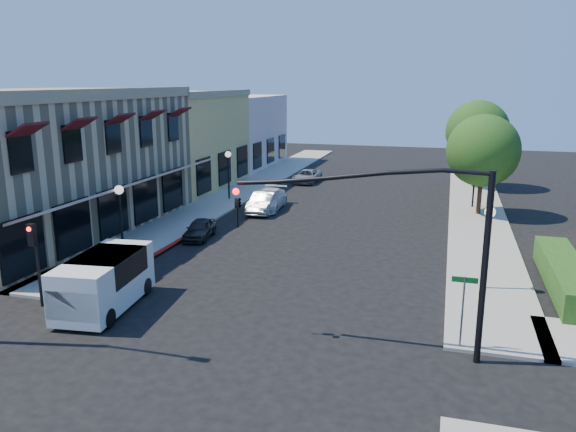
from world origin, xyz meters
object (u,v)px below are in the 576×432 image
(lamppost_right_near, at_px, (489,227))
(parked_car_d, at_px, (307,176))
(street_tree_a, at_px, (483,151))
(lamppost_left_near, at_px, (120,202))
(lamppost_left_far, at_px, (228,163))
(parked_car_a, at_px, (200,229))
(street_name_sign, at_px, (463,301))
(parked_car_c, at_px, (269,199))
(lamppost_right_far, at_px, (475,169))
(street_tree_b, at_px, (477,132))
(white_van, at_px, (103,279))
(signal_mast_arm, at_px, (413,230))
(parked_car_b, at_px, (264,202))
(secondary_signal, at_px, (35,249))

(lamppost_right_near, height_order, parked_car_d, lamppost_right_near)
(street_tree_a, xyz_separation_m, lamppost_left_near, (-17.30, -14.00, -1.46))
(lamppost_right_near, bearing_deg, lamppost_left_far, 140.53)
(lamppost_left_far, bearing_deg, parked_car_a, -77.05)
(street_name_sign, height_order, lamppost_left_far, lamppost_left_far)
(parked_car_a, xyz_separation_m, parked_car_c, (1.40, 8.00, 0.12))
(lamppost_right_far, bearing_deg, street_tree_b, 87.85)
(lamppost_right_near, bearing_deg, lamppost_right_far, 90.00)
(street_tree_a, bearing_deg, lamppost_left_near, -141.02)
(lamppost_left_near, distance_m, white_van, 6.93)
(street_name_sign, xyz_separation_m, lamppost_right_near, (1.00, 5.80, 1.04))
(street_tree_b, relative_size, white_van, 1.44)
(street_tree_a, xyz_separation_m, parked_car_c, (-13.60, -2.00, -3.54))
(street_tree_a, bearing_deg, street_tree_b, 90.00)
(parked_car_c, bearing_deg, signal_mast_arm, -63.72)
(street_tree_b, distance_m, white_van, 33.44)
(white_van, distance_m, parked_car_b, 17.07)
(secondary_signal, xyz_separation_m, parked_car_b, (3.17, 17.59, -1.65))
(street_tree_b, distance_m, parked_car_b, 19.23)
(signal_mast_arm, bearing_deg, lamppost_left_near, 155.63)
(street_tree_a, relative_size, signal_mast_arm, 0.81)
(white_van, distance_m, parked_car_d, 28.63)
(lamppost_left_near, bearing_deg, lamppost_right_near, 0.00)
(lamppost_right_near, bearing_deg, street_tree_b, 89.28)
(white_van, bearing_deg, street_tree_b, 64.56)
(street_tree_b, xyz_separation_m, signal_mast_arm, (-2.94, -30.50, -0.46))
(lamppost_right_near, xyz_separation_m, parked_car_c, (-13.30, 12.00, -2.08))
(white_van, height_order, parked_car_b, white_van)
(lamppost_left_near, bearing_deg, secondary_signal, -85.66)
(parked_car_b, height_order, parked_car_c, parked_car_b)
(street_name_sign, relative_size, parked_car_b, 0.62)
(lamppost_left_far, relative_size, lamppost_right_near, 1.00)
(secondary_signal, distance_m, lamppost_left_near, 6.63)
(signal_mast_arm, xyz_separation_m, parked_car_b, (-10.68, 17.50, -3.42))
(lamppost_left_near, height_order, parked_car_a, lamppost_left_near)
(parked_car_a, distance_m, parked_car_c, 8.12)
(signal_mast_arm, distance_m, parked_car_d, 31.16)
(street_tree_a, distance_m, parked_car_a, 18.40)
(secondary_signal, xyz_separation_m, white_van, (2.51, 0.54, -1.12))
(lamppost_left_far, distance_m, parked_car_b, 5.17)
(lamppost_left_far, bearing_deg, parked_car_c, -28.39)
(parked_car_a, height_order, parked_car_d, parked_car_d)
(lamppost_right_far, bearing_deg, signal_mast_arm, -96.70)
(lamppost_left_far, relative_size, parked_car_b, 0.88)
(lamppost_left_near, relative_size, white_van, 0.73)
(parked_car_a, bearing_deg, parked_car_d, 78.21)
(parked_car_d, bearing_deg, parked_car_c, -87.67)
(street_tree_b, relative_size, street_name_sign, 2.81)
(secondary_signal, bearing_deg, parked_car_b, 79.77)
(parked_car_d, bearing_deg, parked_car_b, -87.80)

